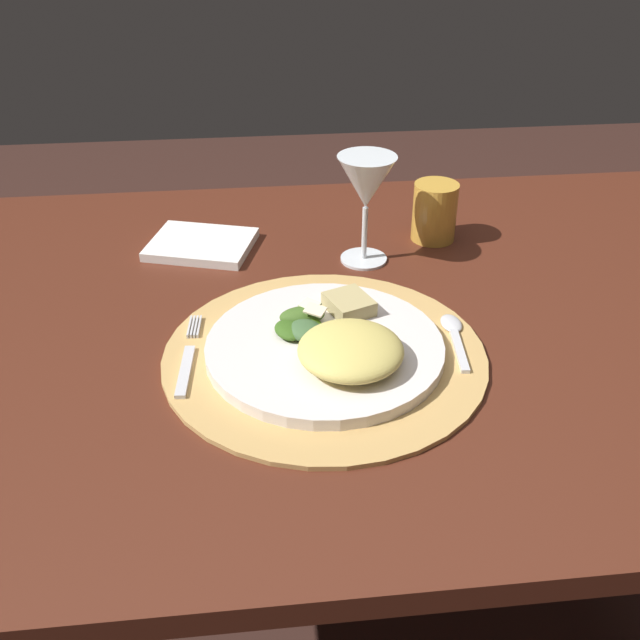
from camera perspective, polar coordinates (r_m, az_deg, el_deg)
dining_table at (r=1.04m, az=2.68°, el=-6.62°), size 1.40×0.87×0.75m
placemat at (r=0.86m, az=0.36°, el=-2.75°), size 0.38×0.38×0.01m
dinner_plate at (r=0.85m, az=0.36°, el=-2.18°), size 0.28×0.28×0.01m
pasta_serving at (r=0.81m, az=2.43°, el=-2.36°), size 0.14×0.15×0.03m
salad_greens at (r=0.87m, az=-1.48°, el=-0.30°), size 0.07×0.08×0.03m
bread_piece at (r=0.90m, az=2.29°, el=1.26°), size 0.07×0.07×0.02m
fork at (r=0.86m, az=-10.33°, el=-2.95°), size 0.03×0.16×0.00m
spoon at (r=0.90m, az=10.46°, el=-0.94°), size 0.03×0.12×0.01m
napkin at (r=1.11m, az=-9.30°, el=5.88°), size 0.18×0.16×0.01m
wine_glass at (r=1.02m, az=3.65°, el=10.48°), size 0.08×0.08×0.16m
amber_tumbler at (r=1.13m, az=8.99°, el=8.39°), size 0.07×0.07×0.09m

